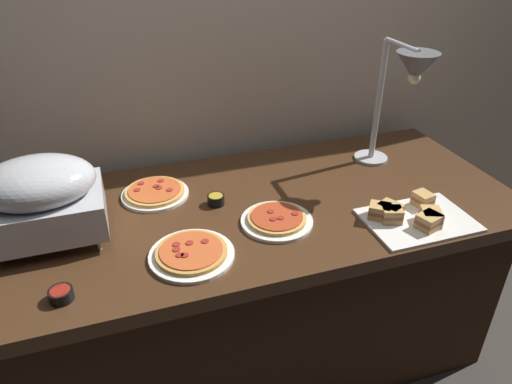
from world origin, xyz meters
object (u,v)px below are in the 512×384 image
Objects in this scene: pizza_plate_center at (192,253)px; sandwich_platter at (412,216)px; heat_lamp at (407,79)px; sauce_cup_far at (61,294)px; pizza_plate_front at (277,220)px; chafing_dish at (41,197)px; pizza_plate_raised_stand at (155,193)px; sauce_cup_near at (216,200)px.

sandwich_platter is at bearing -3.56° from pizza_plate_center.
sauce_cup_far is (-1.24, -0.33, -0.38)m from heat_lamp.
pizza_plate_front is 0.46m from sandwich_platter.
chafing_dish reaches higher than pizza_plate_raised_stand.
pizza_plate_center is 0.41m from pizza_plate_raised_stand.
sauce_cup_near is 0.62m from sauce_cup_far.
heat_lamp is 1.41× the size of sandwich_platter.
pizza_plate_front is at bearing 162.55° from sandwich_platter.
sauce_cup_far is at bearing -83.18° from chafing_dish.
heat_lamp is at bearing 14.88° from sauce_cup_far.
chafing_dish reaches higher than sandwich_platter.
chafing_dish is 0.42m from pizza_plate_raised_stand.
heat_lamp reaches higher than sauce_cup_near.
pizza_plate_front is at bearing 13.34° from sauce_cup_far.
pizza_plate_raised_stand is 4.01× the size of sauce_cup_near.
heat_lamp is 2.07× the size of pizza_plate_front.
pizza_plate_center is at bearing -163.76° from pizza_plate_front.
pizza_plate_raised_stand is 0.92m from sandwich_platter.
sandwich_platter reaches higher than pizza_plate_center.
heat_lamp is at bearing 0.79° from chafing_dish.
pizza_plate_front is at bearing -11.67° from chafing_dish.
sauce_cup_near is 0.94× the size of sauce_cup_far.
pizza_plate_center is (0.41, -0.24, -0.14)m from chafing_dish.
pizza_plate_center is at bearing -82.30° from pizza_plate_raised_stand.
sandwich_platter is 0.68m from sauce_cup_near.
pizza_plate_front is 0.70m from sauce_cup_far.
pizza_plate_front is 3.98× the size of sauce_cup_near.
pizza_plate_front is 0.48m from pizza_plate_raised_stand.
chafing_dish reaches higher than sauce_cup_near.
sandwich_platter is at bearing -17.45° from pizza_plate_front.
pizza_plate_raised_stand is at bearing 24.49° from chafing_dish.
sauce_cup_near is at bearing 33.50° from sauce_cup_far.
chafing_dish reaches higher than pizza_plate_center.
chafing_dish is 5.86× the size of sauce_cup_near.
chafing_dish is 0.71× the size of heat_lamp.
pizza_plate_raised_stand is at bearing 139.68° from pizza_plate_front.
sauce_cup_near is (-0.17, 0.18, 0.01)m from pizza_plate_front.
pizza_plate_center and pizza_plate_raised_stand have the same top height.
pizza_plate_front is 0.25m from sauce_cup_near.
heat_lamp is 1.01m from pizza_plate_raised_stand.
sandwich_platter is at bearing -13.88° from chafing_dish.
sandwich_platter reaches higher than pizza_plate_raised_stand.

